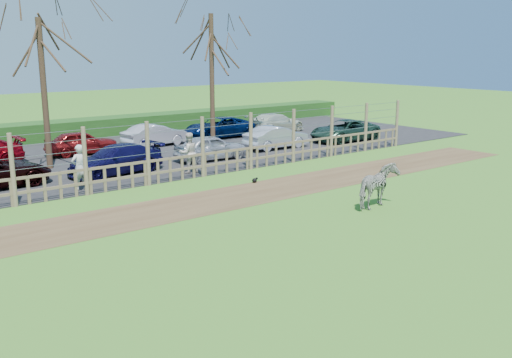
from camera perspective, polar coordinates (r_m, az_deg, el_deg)
ground at (r=16.19m, az=2.67°, el=-5.84°), size 120.00×120.00×0.00m
dirt_strip at (r=19.66m, az=-5.90°, el=-2.49°), size 34.00×2.80×0.01m
asphalt at (r=28.44m, az=-16.70°, el=1.84°), size 44.00×13.00×0.04m
hedge at (r=34.90m, az=-21.00°, el=4.37°), size 46.00×2.00×1.10m
fence at (r=22.45m, az=-10.71°, el=1.38°), size 30.16×0.16×2.50m
tree_mid at (r=26.36m, az=-20.69°, el=11.36°), size 4.80×4.80×6.83m
tree_right at (r=30.75m, az=-4.48°, el=12.92°), size 4.80×4.80×7.35m
zebra at (r=19.37m, az=12.11°, el=-0.72°), size 1.87×1.17×1.47m
visitor_a at (r=22.12m, az=-17.22°, el=1.11°), size 0.68×0.49×1.72m
visitor_b at (r=24.31m, az=-6.76°, el=2.62°), size 0.91×0.75×1.72m
crow at (r=22.62m, az=-0.13°, el=-0.13°), size 0.26×0.19×0.21m
car_3 at (r=24.80m, az=-13.85°, el=1.91°), size 4.31×2.16×1.20m
car_4 at (r=27.16m, az=-4.55°, el=3.18°), size 3.58×1.58×1.20m
car_5 at (r=30.25m, az=2.05°, el=4.20°), size 3.64×1.27×1.20m
car_6 at (r=33.14m, az=8.85°, el=4.82°), size 4.35×2.06×1.20m
car_10 at (r=29.76m, az=-17.05°, el=3.50°), size 3.63×1.72×1.20m
car_11 at (r=31.50m, az=-10.07°, el=4.36°), size 3.75×1.64×1.20m
car_12 at (r=34.12m, az=-3.69°, el=5.17°), size 4.39×2.15×1.20m
car_13 at (r=36.23m, az=1.99°, el=5.64°), size 4.30×2.15×1.20m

